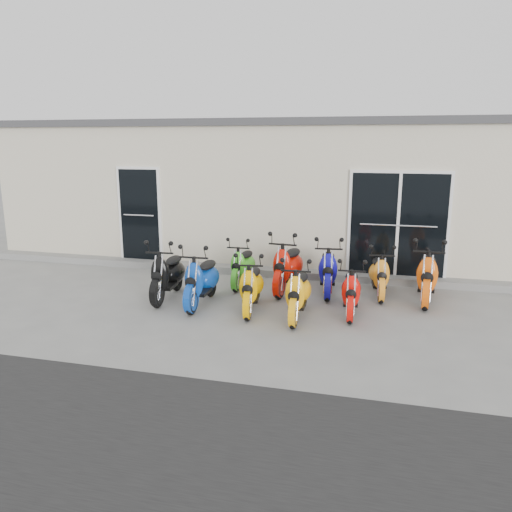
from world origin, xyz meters
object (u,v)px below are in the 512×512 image
object	(u,v)px
scooter_front_orange_a	(251,280)
scooter_back_extra	(428,268)
scooter_front_red	(351,285)
scooter_back_yellow	(379,269)
scooter_back_blue	(328,263)
scooter_front_black	(167,268)
scooter_front_blue	(202,273)
scooter_back_green	(243,260)
scooter_front_orange_b	(298,286)
scooter_back_red	(288,260)

from	to	relation	value
scooter_front_orange_a	scooter_back_extra	world-z (taller)	scooter_back_extra
scooter_front_red	scooter_back_yellow	xyz separation A→B (m)	(0.44, 1.20, 0.01)
scooter_back_blue	scooter_back_extra	bearing A→B (deg)	-7.66
scooter_front_black	scooter_back_blue	world-z (taller)	scooter_front_black
scooter_front_orange_a	scooter_front_red	size ratio (longest dim) A/B	1.06
scooter_back_yellow	scooter_back_blue	bearing A→B (deg)	178.82
scooter_front_blue	scooter_back_green	distance (m)	1.41
scooter_front_orange_b	scooter_front_orange_a	bearing A→B (deg)	167.58
scooter_back_extra	scooter_front_black	bearing A→B (deg)	-162.56
scooter_front_black	scooter_back_red	size ratio (longest dim) A/B	0.95
scooter_front_black	scooter_back_green	world-z (taller)	scooter_front_black
scooter_back_red	scooter_front_blue	bearing A→B (deg)	-132.29
scooter_front_orange_b	scooter_back_yellow	bearing A→B (deg)	49.75
scooter_front_black	scooter_back_extra	distance (m)	4.77
scooter_back_red	scooter_back_yellow	size ratio (longest dim) A/B	1.17
scooter_front_orange_a	scooter_back_red	bearing A→B (deg)	66.23
scooter_front_orange_b	scooter_back_green	world-z (taller)	scooter_front_orange_b
scooter_front_red	scooter_back_red	distance (m)	1.68
scooter_back_blue	scooter_front_orange_a	bearing A→B (deg)	-136.66
scooter_back_extra	scooter_front_orange_b	bearing A→B (deg)	-140.45
scooter_front_orange_a	scooter_back_yellow	world-z (taller)	scooter_front_orange_a
scooter_front_black	scooter_front_red	xyz separation A→B (m)	(3.36, -0.02, -0.07)
scooter_front_red	scooter_back_yellow	bearing A→B (deg)	66.53
scooter_back_yellow	scooter_front_red	bearing A→B (deg)	-116.32
scooter_back_green	scooter_back_red	size ratio (longest dim) A/B	0.85
scooter_front_orange_b	scooter_back_blue	world-z (taller)	scooter_back_blue
scooter_front_orange_b	scooter_back_blue	bearing A→B (deg)	76.55
scooter_front_black	scooter_front_orange_a	world-z (taller)	scooter_front_black
scooter_front_black	scooter_back_blue	size ratio (longest dim) A/B	1.00
scooter_front_orange_b	scooter_front_red	bearing A→B (deg)	24.31
scooter_back_red	scooter_back_blue	size ratio (longest dim) A/B	1.06
scooter_front_black	scooter_front_orange_b	bearing A→B (deg)	-13.81
scooter_front_red	scooter_front_orange_a	bearing A→B (deg)	-174.75
scooter_back_extra	scooter_back_blue	bearing A→B (deg)	-176.63
scooter_front_red	scooter_back_blue	xyz separation A→B (m)	(-0.52, 1.11, 0.07)
scooter_front_orange_a	scooter_front_orange_b	xyz separation A→B (m)	(0.84, -0.16, 0.00)
scooter_front_blue	scooter_back_yellow	xyz separation A→B (m)	(3.06, 1.36, -0.06)
scooter_front_orange_b	scooter_back_extra	size ratio (longest dim) A/B	0.89
scooter_front_orange_b	scooter_back_green	xyz separation A→B (m)	(-1.41, 1.61, -0.03)
scooter_back_red	scooter_back_yellow	world-z (taller)	scooter_back_red
scooter_front_red	scooter_back_extra	size ratio (longest dim) A/B	0.84
scooter_front_red	scooter_front_orange_b	bearing A→B (deg)	-157.14
scooter_front_black	scooter_back_extra	bearing A→B (deg)	8.56
scooter_back_red	scooter_back_green	bearing A→B (deg)	177.07
scooter_front_orange_a	scooter_front_red	world-z (taller)	scooter_front_orange_a
scooter_front_orange_a	scooter_back_blue	xyz separation A→B (m)	(1.16, 1.36, 0.04)
scooter_back_blue	scooter_front_blue	bearing A→B (deg)	-154.97
scooter_back_green	scooter_back_red	xyz separation A→B (m)	(0.95, -0.13, 0.10)
scooter_front_orange_b	scooter_back_yellow	distance (m)	2.05
scooter_front_orange_b	scooter_front_black	bearing A→B (deg)	168.62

